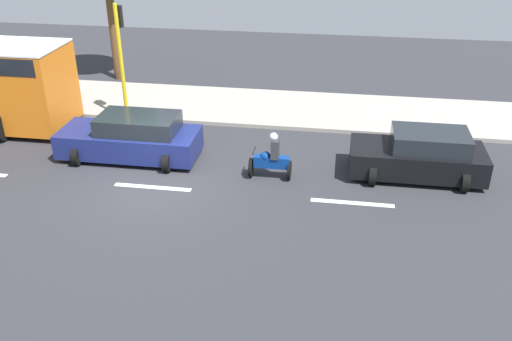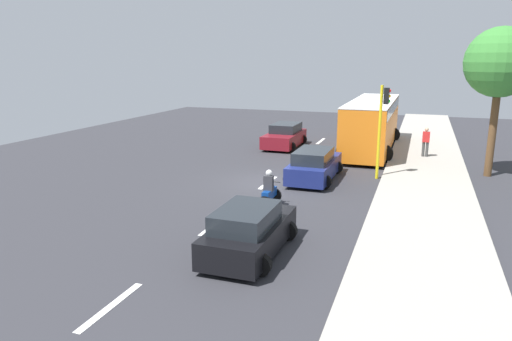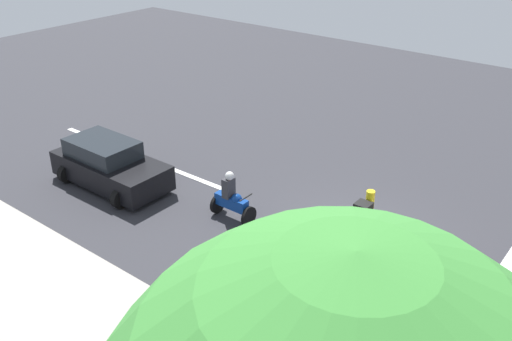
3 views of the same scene
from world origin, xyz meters
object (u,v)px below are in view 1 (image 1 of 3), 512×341
object	(u,v)px
motorcycle	(271,159)
traffic_light_corner	(121,47)
pedestrian_near_signal	(18,73)
car_dark_blue	(132,138)
car_black	(420,155)

from	to	relation	value
motorcycle	traffic_light_corner	world-z (taller)	traffic_light_corner
traffic_light_corner	pedestrian_near_signal	bearing A→B (deg)	69.59
motorcycle	traffic_light_corner	size ratio (longest dim) A/B	0.34
motorcycle	pedestrian_near_signal	world-z (taller)	pedestrian_near_signal
car_dark_blue	traffic_light_corner	distance (m)	3.88
pedestrian_near_signal	traffic_light_corner	world-z (taller)	traffic_light_corner
car_dark_blue	motorcycle	distance (m)	4.82
car_dark_blue	motorcycle	world-z (taller)	motorcycle
car_dark_blue	motorcycle	xyz separation A→B (m)	(-0.72, -4.76, -0.07)
car_black	traffic_light_corner	size ratio (longest dim) A/B	0.91
car_dark_blue	pedestrian_near_signal	xyz separation A→B (m)	(5.01, 6.85, 0.35)
car_black	pedestrian_near_signal	xyz separation A→B (m)	(4.90, 16.15, 0.35)
traffic_light_corner	car_dark_blue	bearing A→B (deg)	-156.77
car_black	car_dark_blue	xyz separation A→B (m)	(-0.11, 9.30, 0.00)
car_dark_blue	traffic_light_corner	bearing A→B (deg)	23.23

